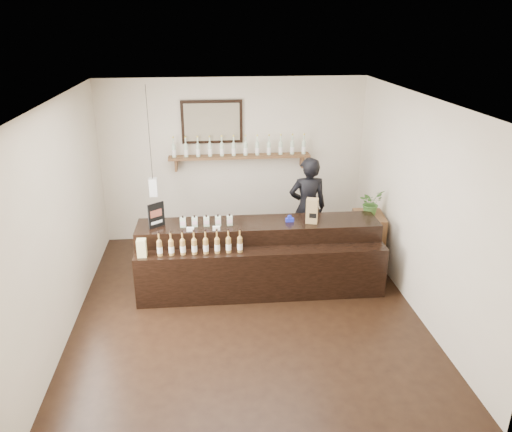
{
  "coord_description": "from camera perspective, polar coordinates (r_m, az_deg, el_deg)",
  "views": [
    {
      "loc": [
        -0.48,
        -5.86,
        3.66
      ],
      "look_at": [
        0.2,
        0.7,
        1.06
      ],
      "focal_mm": 35.0,
      "sensor_mm": 36.0,
      "label": 1
    }
  ],
  "objects": [
    {
      "name": "back_wall_decor",
      "position": [
        8.46,
        -3.6,
        8.44
      ],
      "size": [
        2.66,
        0.96,
        1.69
      ],
      "color": "brown",
      "rests_on": "ground"
    },
    {
      "name": "room_shell",
      "position": [
        6.19,
        -1.2,
        3.07
      ],
      "size": [
        5.0,
        5.0,
        5.0
      ],
      "color": "beige",
      "rests_on": "ground"
    },
    {
      "name": "potted_plant",
      "position": [
        7.79,
        12.99,
        1.5
      ],
      "size": [
        0.47,
        0.45,
        0.4
      ],
      "primitive_type": "imported",
      "rotation": [
        0.0,
        0.0,
        0.55
      ],
      "color": "#42702D",
      "rests_on": "side_cabinet"
    },
    {
      "name": "shopkeeper",
      "position": [
        8.05,
        5.93,
        1.69
      ],
      "size": [
        0.7,
        0.47,
        1.89
      ],
      "primitive_type": "imported",
      "rotation": [
        0.0,
        0.0,
        3.16
      ],
      "color": "black",
      "rests_on": "ground"
    },
    {
      "name": "tape_dispenser",
      "position": [
        7.15,
        3.87,
        -0.36
      ],
      "size": [
        0.12,
        0.05,
        0.1
      ],
      "color": "#1A26B8",
      "rests_on": "counter"
    },
    {
      "name": "promo_sign",
      "position": [
        7.03,
        -11.32,
        0.09
      ],
      "size": [
        0.21,
        0.17,
        0.35
      ],
      "color": "black",
      "rests_on": "counter"
    },
    {
      "name": "paper_bag",
      "position": [
        7.09,
        6.42,
        0.6
      ],
      "size": [
        0.19,
        0.17,
        0.36
      ],
      "color": "#9E7F4C",
      "rests_on": "counter"
    },
    {
      "name": "counter",
      "position": [
        7.22,
        0.35,
        -4.86
      ],
      "size": [
        3.47,
        0.96,
        1.13
      ],
      "color": "black",
      "rests_on": "ground"
    },
    {
      "name": "side_cabinet",
      "position": [
        8.02,
        12.61,
        -2.76
      ],
      "size": [
        0.51,
        0.65,
        0.87
      ],
      "color": "brown",
      "rests_on": "ground"
    },
    {
      "name": "ground",
      "position": [
        6.92,
        -1.09,
        -10.42
      ],
      "size": [
        5.0,
        5.0,
        0.0
      ],
      "primitive_type": "plane",
      "color": "black",
      "rests_on": "ground"
    }
  ]
}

